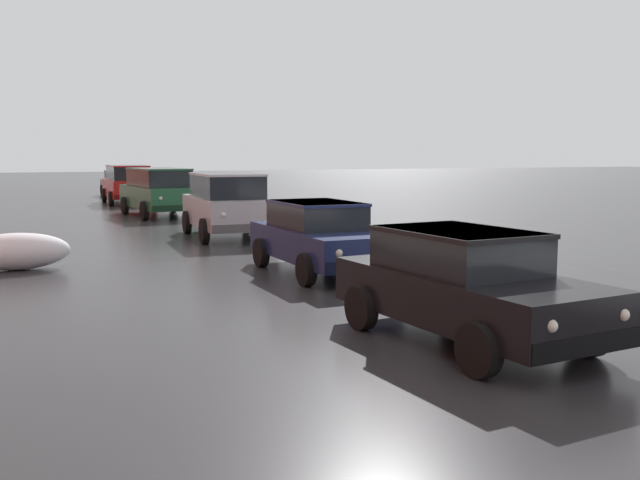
{
  "coord_description": "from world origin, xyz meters",
  "views": [
    {
      "loc": [
        -3.82,
        2.07,
        2.37
      ],
      "look_at": [
        0.34,
        11.67,
        1.11
      ],
      "focal_mm": 40.22,
      "sensor_mm": 36.0,
      "label": 1
    }
  ],
  "objects_px": {
    "sedan_darkblue_parked_kerbside_close": "(319,235)",
    "sedan_grey_at_far_intersection": "(121,183)",
    "suv_red_queued_behind_truck": "(128,183)",
    "sedan_black_approaching_near_lane": "(464,283)",
    "suv_green_parked_far_down_block": "(159,190)",
    "suv_silver_parked_kerbside_mid": "(227,203)"
  },
  "relations": [
    {
      "from": "suv_red_queued_behind_truck",
      "to": "sedan_black_approaching_near_lane",
      "type": "bearing_deg",
      "value": -89.89
    },
    {
      "from": "suv_silver_parked_kerbside_mid",
      "to": "sedan_darkblue_parked_kerbside_close",
      "type": "bearing_deg",
      "value": -90.19
    },
    {
      "from": "suv_silver_parked_kerbside_mid",
      "to": "sedan_grey_at_far_intersection",
      "type": "relative_size",
      "value": 1.03
    },
    {
      "from": "sedan_darkblue_parked_kerbside_close",
      "to": "suv_red_queued_behind_truck",
      "type": "height_order",
      "value": "suv_red_queued_behind_truck"
    },
    {
      "from": "sedan_black_approaching_near_lane",
      "to": "sedan_darkblue_parked_kerbside_close",
      "type": "bearing_deg",
      "value": 85.72
    },
    {
      "from": "sedan_grey_at_far_intersection",
      "to": "suv_red_queued_behind_truck",
      "type": "bearing_deg",
      "value": -95.25
    },
    {
      "from": "sedan_darkblue_parked_kerbside_close",
      "to": "suv_green_parked_far_down_block",
      "type": "height_order",
      "value": "suv_green_parked_far_down_block"
    },
    {
      "from": "sedan_darkblue_parked_kerbside_close",
      "to": "suv_silver_parked_kerbside_mid",
      "type": "height_order",
      "value": "suv_silver_parked_kerbside_mid"
    },
    {
      "from": "suv_silver_parked_kerbside_mid",
      "to": "suv_green_parked_far_down_block",
      "type": "height_order",
      "value": "same"
    },
    {
      "from": "sedan_black_approaching_near_lane",
      "to": "sedan_darkblue_parked_kerbside_close",
      "type": "relative_size",
      "value": 0.99
    },
    {
      "from": "sedan_darkblue_parked_kerbside_close",
      "to": "sedan_grey_at_far_intersection",
      "type": "xyz_separation_m",
      "value": [
        0.11,
        28.17,
        0.0
      ]
    },
    {
      "from": "suv_silver_parked_kerbside_mid",
      "to": "sedan_grey_at_far_intersection",
      "type": "distance_m",
      "value": 21.5
    },
    {
      "from": "sedan_darkblue_parked_kerbside_close",
      "to": "sedan_grey_at_far_intersection",
      "type": "distance_m",
      "value": 28.17
    },
    {
      "from": "suv_green_parked_far_down_block",
      "to": "sedan_grey_at_far_intersection",
      "type": "distance_m",
      "value": 13.75
    },
    {
      "from": "sedan_black_approaching_near_lane",
      "to": "sedan_darkblue_parked_kerbside_close",
      "type": "height_order",
      "value": "same"
    },
    {
      "from": "sedan_black_approaching_near_lane",
      "to": "sedan_grey_at_far_intersection",
      "type": "relative_size",
      "value": 0.94
    },
    {
      "from": "suv_green_parked_far_down_block",
      "to": "suv_silver_parked_kerbside_mid",
      "type": "bearing_deg",
      "value": -86.79
    },
    {
      "from": "sedan_black_approaching_near_lane",
      "to": "suv_red_queued_behind_truck",
      "type": "relative_size",
      "value": 0.82
    },
    {
      "from": "sedan_grey_at_far_intersection",
      "to": "suv_green_parked_far_down_block",
      "type": "bearing_deg",
      "value": -92.19
    },
    {
      "from": "suv_red_queued_behind_truck",
      "to": "sedan_grey_at_far_intersection",
      "type": "distance_m",
      "value": 6.39
    },
    {
      "from": "sedan_darkblue_parked_kerbside_close",
      "to": "sedan_grey_at_far_intersection",
      "type": "relative_size",
      "value": 0.94
    },
    {
      "from": "sedan_darkblue_parked_kerbside_close",
      "to": "sedan_grey_at_far_intersection",
      "type": "bearing_deg",
      "value": 89.77
    }
  ]
}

